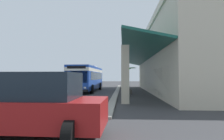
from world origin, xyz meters
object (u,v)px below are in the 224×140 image
at_px(transit_bus, 87,77).
at_px(pedestrian, 30,89).
at_px(potted_palm, 128,87).
at_px(parked_suv_red, 25,104).
at_px(parked_sedan_tan, 32,99).

distance_m(transit_bus, pedestrian, 10.97).
bearing_deg(potted_palm, pedestrian, -50.96).
distance_m(transit_bus, potted_palm, 6.93).
relative_size(transit_bus, potted_palm, 3.94).
xyz_separation_m(parked_suv_red, potted_palm, (-15.11, 3.54, -0.22)).
bearing_deg(transit_bus, potted_palm, 49.38).
bearing_deg(transit_bus, pedestrian, -12.89).
distance_m(pedestrian, potted_palm, 9.84).
height_order(transit_bus, potted_palm, transit_bus).
bearing_deg(parked_suv_red, pedestrian, -155.31).
bearing_deg(pedestrian, transit_bus, 167.11).
bearing_deg(parked_suv_red, transit_bus, -175.16).
height_order(parked_sedan_tan, parked_suv_red, parked_suv_red).
relative_size(parked_sedan_tan, pedestrian, 2.65).
relative_size(transit_bus, parked_suv_red, 2.32).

